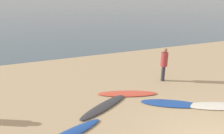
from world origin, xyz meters
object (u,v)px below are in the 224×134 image
(surfboard_4, at_px, (127,94))
(surfboard_6, at_px, (218,106))
(surfboard_3, at_px, (104,106))
(surfboard_5, at_px, (170,103))
(person_0, at_px, (164,62))

(surfboard_4, distance_m, surfboard_6, 3.57)
(surfboard_4, bearing_deg, surfboard_3, -133.53)
(surfboard_3, distance_m, surfboard_5, 2.59)
(surfboard_3, xyz_separation_m, surfboard_5, (2.48, -0.73, -0.01))
(surfboard_5, height_order, surfboard_6, surfboard_6)
(surfboard_3, relative_size, surfboard_6, 0.97)
(surfboard_4, distance_m, surfboard_5, 1.83)
(surfboard_3, relative_size, surfboard_4, 0.98)
(surfboard_5, bearing_deg, person_0, 93.26)
(surfboard_4, bearing_deg, surfboard_5, -28.04)
(surfboard_5, bearing_deg, surfboard_6, 1.86)
(person_0, bearing_deg, surfboard_6, -34.80)
(surfboard_3, height_order, surfboard_5, surfboard_3)
(surfboard_5, xyz_separation_m, surfboard_6, (1.60, -0.83, 0.00))
(surfboard_3, distance_m, surfboard_4, 1.40)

